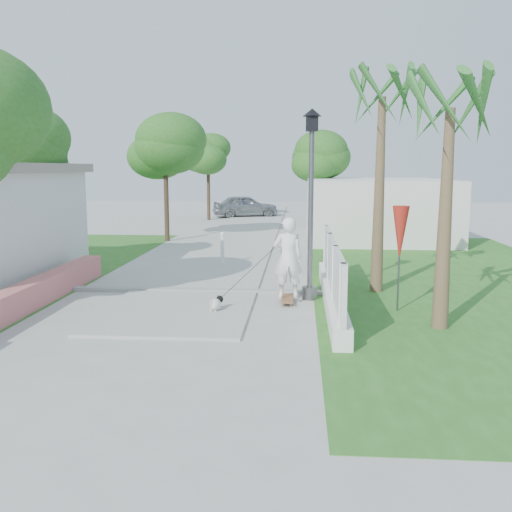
# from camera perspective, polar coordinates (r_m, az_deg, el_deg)

# --- Properties ---
(ground) EXTENTS (90.00, 90.00, 0.00)m
(ground) POSITION_cam_1_polar(r_m,az_deg,el_deg) (8.84, -13.60, -11.99)
(ground) COLOR #B7B7B2
(ground) RESTS_ON ground
(path_strip) EXTENTS (3.20, 36.00, 0.06)m
(path_strip) POSITION_cam_1_polar(r_m,az_deg,el_deg) (28.14, -1.03, 2.55)
(path_strip) COLOR #B7B7B2
(path_strip) RESTS_ON ground
(curb) EXTENTS (6.50, 0.25, 0.10)m
(curb) POSITION_cam_1_polar(r_m,az_deg,el_deg) (14.43, -6.28, -3.46)
(curb) COLOR #999993
(curb) RESTS_ON ground
(grass_right) EXTENTS (8.00, 20.00, 0.01)m
(grass_right) POSITION_cam_1_polar(r_m,az_deg,el_deg) (16.73, 19.42, -2.37)
(grass_right) COLOR #2E6720
(grass_right) RESTS_ON ground
(pink_wall) EXTENTS (0.45, 8.20, 0.80)m
(pink_wall) POSITION_cam_1_polar(r_m,az_deg,el_deg) (13.16, -22.65, -4.13)
(pink_wall) COLOR #C56E65
(pink_wall) RESTS_ON ground
(lattice_fence) EXTENTS (0.35, 7.00, 1.50)m
(lattice_fence) POSITION_cam_1_polar(r_m,az_deg,el_deg) (13.13, 7.62, -2.51)
(lattice_fence) COLOR white
(lattice_fence) RESTS_ON ground
(building_right) EXTENTS (6.00, 8.00, 2.60)m
(building_right) POSITION_cam_1_polar(r_m,az_deg,el_deg) (26.13, 11.80, 4.68)
(building_right) COLOR silver
(building_right) RESTS_ON ground
(street_lamp) EXTENTS (0.44, 0.44, 4.44)m
(street_lamp) POSITION_cam_1_polar(r_m,az_deg,el_deg) (13.37, 5.51, 5.87)
(street_lamp) COLOR #59595E
(street_lamp) RESTS_ON ground
(bollard) EXTENTS (0.14, 0.14, 1.09)m
(bollard) POSITION_cam_1_polar(r_m,az_deg,el_deg) (18.19, -3.37, 0.84)
(bollard) COLOR white
(bollard) RESTS_ON ground
(patio_umbrella) EXTENTS (0.36, 0.36, 2.30)m
(patio_umbrella) POSITION_cam_1_polar(r_m,az_deg,el_deg) (12.62, 14.22, 2.09)
(patio_umbrella) COLOR #59595E
(patio_umbrella) RESTS_ON ground
(tree_left_mid) EXTENTS (3.20, 3.20, 4.85)m
(tree_left_mid) POSITION_cam_1_polar(r_m,az_deg,el_deg) (18.24, -22.37, 9.40)
(tree_left_mid) COLOR #4C3826
(tree_left_mid) RESTS_ON ground
(tree_path_left) EXTENTS (3.40, 3.40, 5.23)m
(tree_path_left) POSITION_cam_1_polar(r_m,az_deg,el_deg) (24.49, -9.04, 10.39)
(tree_path_left) COLOR #4C3826
(tree_path_left) RESTS_ON ground
(tree_path_right) EXTENTS (3.00, 3.00, 4.79)m
(tree_path_right) POSITION_cam_1_polar(r_m,az_deg,el_deg) (27.84, 5.65, 9.58)
(tree_path_right) COLOR #4C3826
(tree_path_right) RESTS_ON ground
(tree_path_far) EXTENTS (3.20, 3.20, 5.17)m
(tree_path_far) POSITION_cam_1_polar(r_m,az_deg,el_deg) (34.27, -4.79, 9.99)
(tree_path_far) COLOR #4C3826
(tree_path_far) RESTS_ON ground
(palm_far) EXTENTS (1.80, 1.80, 5.30)m
(palm_far) POSITION_cam_1_polar(r_m,az_deg,el_deg) (14.55, 12.48, 14.06)
(palm_far) COLOR brown
(palm_far) RESTS_ON ground
(palm_near) EXTENTS (1.80, 1.80, 4.70)m
(palm_near) POSITION_cam_1_polar(r_m,az_deg,el_deg) (11.42, 18.82, 12.63)
(palm_near) COLOR brown
(palm_near) RESTS_ON ground
(skateboarder) EXTENTS (1.90, 1.37, 1.99)m
(skateboarder) POSITION_cam_1_polar(r_m,az_deg,el_deg) (12.89, 0.44, -1.16)
(skateboarder) COLOR brown
(skateboarder) RESTS_ON ground
(dog) EXTENTS (0.36, 0.50, 0.36)m
(dog) POSITION_cam_1_polar(r_m,az_deg,el_deg) (12.39, -4.01, -4.77)
(dog) COLOR silver
(dog) RESTS_ON ground
(parked_car) EXTENTS (4.40, 2.74, 1.40)m
(parked_car) POSITION_cam_1_polar(r_m,az_deg,el_deg) (36.34, -1.07, 5.03)
(parked_car) COLOR #97999E
(parked_car) RESTS_ON ground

